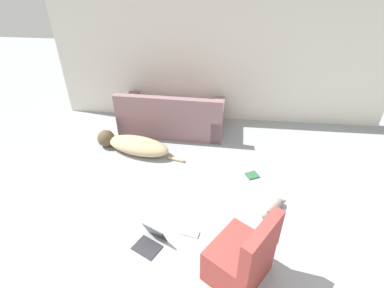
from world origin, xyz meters
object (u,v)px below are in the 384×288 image
Objects in this scene: dog at (133,145)px; book_cream at (190,233)px; side_chair at (242,258)px; laptop_open at (151,238)px; book_green at (252,175)px; cat at (273,207)px; couch at (172,118)px.

dog is 6.76× the size of book_cream.
side_chair is (1.84, -2.26, 0.17)m from dog.
side_chair is (1.08, -0.33, 0.23)m from laptop_open.
book_green is at bearing -179.20° from dog.
cat is 1.72m from laptop_open.
dog is 2.13m from book_cream.
dog is at bearing -74.69° from cat.
cat is at bearing -71.94° from book_green.
cat is at bearing -170.88° from side_chair.
cat is (1.75, -2.04, -0.21)m from couch.
couch is 8.17× the size of book_cream.
couch is at bearing 104.08° from book_cream.
side_chair is at bearing 18.05° from cat.
book_cream is (1.22, -1.74, -0.13)m from dog.
cat is 1.19m from side_chair.
dog is at bearing 125.10° from book_cream.
couch reaches higher than book_green.
cat reaches higher than book_cream.
laptop_open is 1.83× the size of book_green.
couch is 2.66m from book_cream.
cat is 0.78m from book_green.
couch is 2.19× the size of side_chair.
side_chair reaches higher than laptop_open.
couch is 1.02m from dog.
side_chair is at bearing 142.69° from dog.
book_cream is at bearing -21.63° from cat.
cat is (2.33, -1.21, -0.07)m from dog.
book_green is at bearing -153.99° from side_chair.
cat reaches higher than book_green.
book_cream is at bearing -124.37° from book_green.
laptop_open is 1.78× the size of book_cream.
couch is 8.41× the size of book_green.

